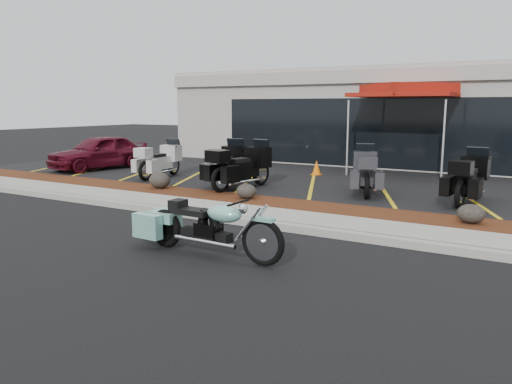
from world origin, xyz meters
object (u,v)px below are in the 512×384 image
Objects in this scene: hero_cruiser at (263,235)px; traffic_cone at (316,167)px; touring_white at (173,157)px; parked_car at (99,152)px; popup_canopy at (407,92)px.

traffic_cone is (-3.12, 9.34, -0.11)m from hero_cruiser.
parked_car reaches higher than touring_white.
popup_canopy is at bearing 34.79° from parked_car.
parked_car is at bearing -161.23° from traffic_cone.
hero_cruiser is 9.84m from traffic_cone.
popup_canopy is at bearing -61.08° from touring_white.
hero_cruiser is 5.84× the size of traffic_cone.
hero_cruiser is at bearing -86.81° from popup_canopy.
traffic_cone is at bearing -63.75° from touring_white.
parked_car is 11.47m from popup_canopy.
traffic_cone is 0.14× the size of popup_canopy.
hero_cruiser is 1.34× the size of touring_white.
touring_white is 3.53m from parked_car.
touring_white is (-7.35, 6.77, 0.27)m from hero_cruiser.
traffic_cone is at bearing 110.76° from hero_cruiser.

